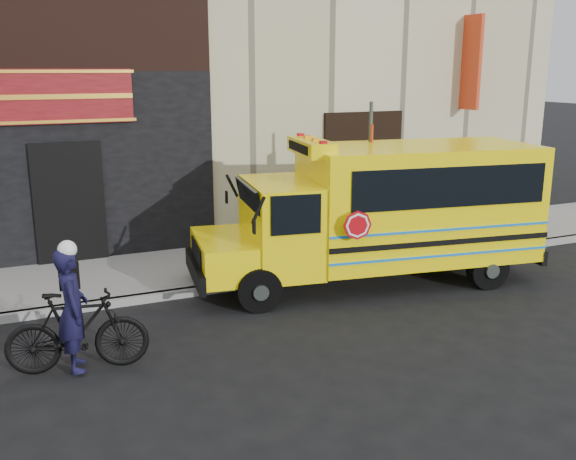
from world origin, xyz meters
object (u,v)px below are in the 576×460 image
at_px(sign_pole, 369,180).
at_px(bicycle, 77,331).
at_px(school_bus, 387,209).
at_px(cyclist, 73,313).

relative_size(sign_pole, bicycle, 1.79).
relative_size(school_bus, cyclist, 4.00).
bearing_deg(cyclist, school_bus, -72.89).
xyz_separation_m(school_bus, sign_pole, (0.10, 0.87, 0.43)).
distance_m(bicycle, cyclist, 0.30).
distance_m(school_bus, sign_pole, 0.98).
bearing_deg(sign_pole, bicycle, -157.87).
relative_size(bicycle, cyclist, 1.11).
bearing_deg(school_bus, bicycle, -164.82).
bearing_deg(cyclist, sign_pole, -66.00).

